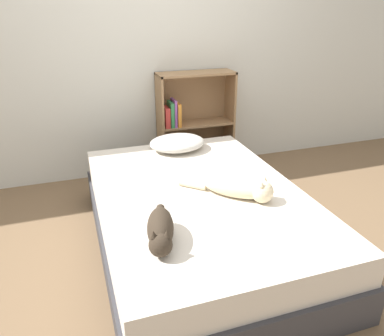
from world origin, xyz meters
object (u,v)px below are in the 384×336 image
at_px(cat_dark, 160,230).
at_px(cat_light, 239,188).
at_px(pillow, 177,143).
at_px(bookshelf, 192,121).
at_px(bed, 199,219).

bearing_deg(cat_dark, cat_light, 132.07).
height_order(pillow, cat_light, cat_light).
bearing_deg(bookshelf, pillow, -120.12).
bearing_deg(bed, pillow, 84.22).
relative_size(cat_light, bookshelf, 0.52).
xyz_separation_m(bed, cat_light, (0.21, -0.16, 0.28)).
bearing_deg(cat_light, bookshelf, 126.18).
bearing_deg(cat_light, cat_dark, -109.00).
distance_m(bed, bookshelf, 1.35).
distance_m(cat_light, bookshelf, 1.44).
xyz_separation_m(pillow, cat_light, (0.13, -0.92, 0.01)).
relative_size(bed, bookshelf, 2.02).
bearing_deg(bookshelf, cat_light, -96.57).
bearing_deg(bed, cat_light, -38.00).
height_order(cat_dark, bookshelf, bookshelf).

